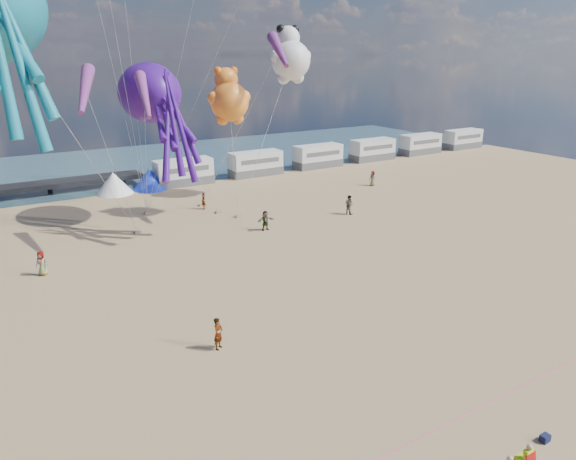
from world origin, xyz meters
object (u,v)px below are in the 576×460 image
object	(u,v)px
cooler_navy	(545,438)
sandbag_c	(238,216)
tent_white	(114,183)
sandbag_d	(201,205)
beachgoer_6	(42,263)
motorhome_2	(318,156)
motorhome_3	(372,150)
motorhome_0	(184,172)
motorhome_1	(256,164)
beachgoer_0	(373,178)
kite_octopus_purple	(149,93)
windsock_left	(85,90)
sandbag_e	(147,213)
sandbag_b	(218,212)
sandbag_a	(137,232)
standing_person	(218,334)
motorhome_5	(463,139)
windsock_mid	(279,51)
motorhome_4	(420,144)
beachgoer_5	(203,201)
kite_panda	(291,60)
windsock_right	(144,96)
kite_teddy_orange	(229,102)
beachgoer_1	(349,205)
beachgoer_4	(265,221)
tent_blue	(150,179)

from	to	relation	value
cooler_navy	sandbag_c	distance (m)	32.88
tent_white	sandbag_d	xyz separation A→B (m)	(6.25, -9.48, -1.09)
cooler_navy	beachgoer_6	world-z (taller)	beachgoer_6
motorhome_2	motorhome_3	xyz separation A→B (m)	(9.50, 0.00, 0.00)
motorhome_3	sandbag_d	world-z (taller)	motorhome_3
motorhome_0	motorhome_1	world-z (taller)	same
beachgoer_0	motorhome_1	bearing A→B (deg)	-158.66
kite_octopus_purple	windsock_left	distance (m)	6.57
cooler_navy	motorhome_0	bearing A→B (deg)	86.35
sandbag_e	sandbag_b	bearing A→B (deg)	-29.35
sandbag_a	kite_octopus_purple	distance (m)	12.08
sandbag_a	motorhome_0	bearing A→B (deg)	56.28
standing_person	sandbag_c	bearing A→B (deg)	22.67
motorhome_5	windsock_mid	bearing A→B (deg)	-159.12
motorhome_2	cooler_navy	bearing A→B (deg)	-114.82
sandbag_d	beachgoer_0	bearing A→B (deg)	-6.74
motorhome_0	tent_white	xyz separation A→B (m)	(-8.00, 0.00, -0.30)
motorhome_5	motorhome_4	bearing A→B (deg)	180.00
motorhome_2	windsock_mid	world-z (taller)	windsock_mid
beachgoer_5	beachgoer_6	distance (m)	18.20
sandbag_d	kite_panda	bearing A→B (deg)	-5.57
sandbag_a	sandbag_e	bearing A→B (deg)	64.78
motorhome_2	sandbag_a	distance (m)	32.09
sandbag_c	motorhome_5	bearing A→B (deg)	17.31
windsock_right	motorhome_3	bearing A→B (deg)	37.24
sandbag_d	windsock_left	world-z (taller)	windsock_left
standing_person	sandbag_a	distance (m)	20.41
tent_white	kite_teddy_orange	bearing A→B (deg)	-59.87
windsock_left	sandbag_c	bearing A→B (deg)	13.15
beachgoer_1	beachgoer_4	size ratio (longest dim) A/B	1.07
windsock_right	motorhome_1	bearing A→B (deg)	55.76
cooler_navy	sandbag_b	xyz separation A→B (m)	(1.73, 35.08, -0.04)
beachgoer_1	kite_octopus_purple	size ratio (longest dim) A/B	0.16
motorhome_5	kite_panda	bearing A→B (deg)	-165.11
motorhome_0	kite_teddy_orange	world-z (taller)	kite_teddy_orange
motorhome_2	windsock_right	xyz separation A→B (m)	(-28.06, -18.02, 10.10)
tent_blue	beachgoer_5	distance (m)	10.81
motorhome_2	cooler_navy	distance (m)	52.53
motorhome_3	cooler_navy	size ratio (longest dim) A/B	17.37
beachgoer_6	windsock_left	xyz separation A→B (m)	(5.29, 5.79, 11.06)
motorhome_1	sandbag_e	bearing A→B (deg)	-150.95
windsock_right	beachgoer_5	bearing A→B (deg)	57.88
motorhome_0	sandbag_e	xyz separation A→B (m)	(-7.20, -9.28, -1.39)
sandbag_a	windsock_mid	distance (m)	19.52
sandbag_c	beachgoer_4	bearing A→B (deg)	-84.97
sandbag_a	motorhome_5	bearing A→B (deg)	14.18
sandbag_b	kite_octopus_purple	size ratio (longest dim) A/B	0.04
kite_teddy_orange	motorhome_1	bearing A→B (deg)	35.92
kite_teddy_orange	windsock_mid	xyz separation A→B (m)	(3.18, -3.45, 4.29)
motorhome_2	motorhome_3	distance (m)	9.50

